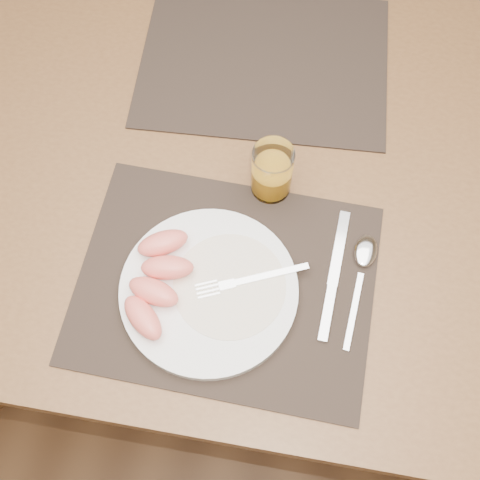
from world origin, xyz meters
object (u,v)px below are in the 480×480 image
Objects in this scene: plate at (209,290)px; spoon at (364,259)px; placemat_near at (226,283)px; juice_glass at (272,173)px; table at (256,189)px; fork at (243,281)px; knife at (332,285)px; placemat_far at (264,61)px.

plate is 1.41× the size of spoon.
plate is at bearing -138.97° from placemat_near.
spoon is 0.20m from juice_glass.
table is 7.29× the size of spoon.
fork reaches higher than knife.
plate is (-0.04, -0.24, 0.10)m from table.
fork is at bearing -85.47° from placemat_far.
placemat_near and placemat_far have the same top height.
placemat_far is at bearing 120.13° from spoon.
placemat_near is 0.22m from spoon.
fork is at bearing -170.41° from knife.
plate reaches higher than knife.
plate reaches higher than placemat_near.
juice_glass is (0.02, 0.18, 0.03)m from fork.
placemat_far is (-0.02, 0.22, 0.09)m from table.
juice_glass is at bearing -54.95° from table.
fork is 1.68× the size of juice_glass.
table is 0.24m from fork.
spoon is (0.19, -0.15, 0.09)m from table.
fork is at bearing 0.07° from placemat_near.
placemat_near is 1.67× the size of plate.
placemat_far is at bearing 88.32° from plate.
table is at bearing -84.16° from placemat_far.
placemat_near is 1.00× the size of placemat_far.
plate is 0.05m from fork.
placemat_near is at bearing -160.60° from spoon.
knife is (0.17, -0.42, 0.00)m from placemat_far.
knife is 0.07m from spoon.
fork is (0.05, 0.02, 0.01)m from plate.
table is 0.14m from juice_glass.
spoon is (0.21, -0.37, 0.01)m from placemat_far.
spoon reaches higher than placemat_far.
placemat_near is at bearing -103.38° from juice_glass.
table is 3.11× the size of placemat_far.
juice_glass is at bearing -78.87° from placemat_far.
spoon is (0.18, 0.07, -0.01)m from fork.
plate is 1.62× the size of fork.
juice_glass reaches higher than placemat_near.
fork is 0.19m from spoon.
fork is at bearing -86.80° from table.
table is 8.41× the size of fork.
spoon is (0.23, 0.09, -0.00)m from plate.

